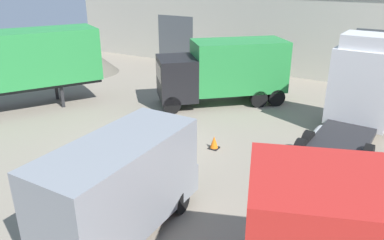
{
  "coord_description": "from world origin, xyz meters",
  "views": [
    {
      "loc": [
        8.83,
        -11.19,
        6.88
      ],
      "look_at": [
        2.19,
        0.18,
        1.6
      ],
      "focal_mm": 35.0,
      "sensor_mm": 36.0,
      "label": 1
    }
  ],
  "objects_px": {
    "tractor_unit_white": "(360,90)",
    "gravel_pile": "(86,59)",
    "traffic_cone": "(214,143)",
    "delivery_van_grey": "(124,183)",
    "box_truck_black": "(224,69)"
  },
  "relations": [
    {
      "from": "tractor_unit_white",
      "to": "traffic_cone",
      "type": "xyz_separation_m",
      "value": [
        -4.76,
        -4.39,
        -1.84
      ]
    },
    {
      "from": "tractor_unit_white",
      "to": "box_truck_black",
      "type": "distance_m",
      "value": 7.03
    },
    {
      "from": "traffic_cone",
      "to": "delivery_van_grey",
      "type": "bearing_deg",
      "value": -87.61
    },
    {
      "from": "box_truck_black",
      "to": "delivery_van_grey",
      "type": "bearing_deg",
      "value": 60.14
    },
    {
      "from": "traffic_cone",
      "to": "box_truck_black",
      "type": "bearing_deg",
      "value": 112.13
    },
    {
      "from": "tractor_unit_white",
      "to": "delivery_van_grey",
      "type": "distance_m",
      "value": 11.26
    },
    {
      "from": "box_truck_black",
      "to": "traffic_cone",
      "type": "bearing_deg",
      "value": 70.08
    },
    {
      "from": "gravel_pile",
      "to": "box_truck_black",
      "type": "bearing_deg",
      "value": -5.55
    },
    {
      "from": "tractor_unit_white",
      "to": "gravel_pile",
      "type": "bearing_deg",
      "value": 86.94
    },
    {
      "from": "delivery_van_grey",
      "to": "traffic_cone",
      "type": "bearing_deg",
      "value": 2.22
    },
    {
      "from": "box_truck_black",
      "to": "gravel_pile",
      "type": "xyz_separation_m",
      "value": [
        -11.44,
        1.11,
        -0.93
      ]
    },
    {
      "from": "tractor_unit_white",
      "to": "gravel_pile",
      "type": "distance_m",
      "value": 18.55
    },
    {
      "from": "tractor_unit_white",
      "to": "traffic_cone",
      "type": "bearing_deg",
      "value": 136.21
    },
    {
      "from": "delivery_van_grey",
      "to": "gravel_pile",
      "type": "relative_size",
      "value": 1.08
    },
    {
      "from": "tractor_unit_white",
      "to": "delivery_van_grey",
      "type": "bearing_deg",
      "value": 159.86
    }
  ]
}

